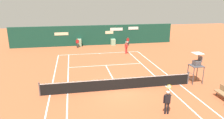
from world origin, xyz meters
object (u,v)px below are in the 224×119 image
(umpire_chair, at_px, (197,64))
(tennis_ball_mid_court, at_px, (99,80))
(ball_kid_right_post, at_px, (128,41))
(ball_kid_left_post, at_px, (77,42))
(player_on_baseline, at_px, (126,46))
(player_bench, at_px, (224,92))
(player_near_side, at_px, (167,100))

(umpire_chair, relative_size, tennis_ball_mid_court, 38.76)
(ball_kid_right_post, bearing_deg, ball_kid_left_post, -7.97)
(player_on_baseline, height_order, ball_kid_left_post, player_on_baseline)
(umpire_chair, relative_size, ball_kid_left_post, 1.94)
(umpire_chair, relative_size, player_bench, 2.09)
(player_near_side, bearing_deg, ball_kid_right_post, 91.15)
(player_bench, height_order, ball_kid_left_post, ball_kid_left_post)
(player_bench, xyz_separation_m, tennis_ball_mid_court, (-8.35, 5.11, -0.47))
(umpire_chair, xyz_separation_m, tennis_ball_mid_court, (-8.03, 1.98, -1.65))
(player_near_side, xyz_separation_m, tennis_ball_mid_court, (-3.42, 6.26, -0.89))
(player_on_baseline, height_order, ball_kid_right_post, player_on_baseline)
(player_on_baseline, height_order, player_near_side, player_on_baseline)
(player_bench, xyz_separation_m, player_near_side, (-4.92, -1.14, 0.42))
(umpire_chair, height_order, tennis_ball_mid_court, umpire_chair)
(player_bench, relative_size, tennis_ball_mid_court, 18.56)
(umpire_chair, bearing_deg, ball_kid_left_post, 31.58)
(ball_kid_right_post, xyz_separation_m, tennis_ball_mid_court, (-6.21, -13.47, -0.71))
(player_near_side, bearing_deg, umpire_chair, 52.09)
(ball_kid_right_post, bearing_deg, umpire_chair, 88.74)
(ball_kid_right_post, bearing_deg, player_on_baseline, 64.65)
(player_bench, bearing_deg, ball_kid_right_post, 6.57)
(player_near_side, height_order, ball_kid_left_post, player_near_side)
(player_near_side, relative_size, ball_kid_left_post, 1.30)
(umpire_chair, height_order, player_near_side, umpire_chair)
(ball_kid_right_post, height_order, tennis_ball_mid_court, ball_kid_right_post)
(tennis_ball_mid_court, bearing_deg, player_on_baseline, 61.63)
(umpire_chair, xyz_separation_m, ball_kid_left_post, (-9.50, 15.45, -0.90))
(player_on_baseline, distance_m, ball_kid_right_post, 4.93)
(player_bench, xyz_separation_m, ball_kid_left_post, (-9.82, 18.58, 0.27))
(ball_kid_right_post, bearing_deg, player_bench, 88.60)
(ball_kid_left_post, bearing_deg, umpire_chair, 126.65)
(player_on_baseline, distance_m, player_near_side, 15.08)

